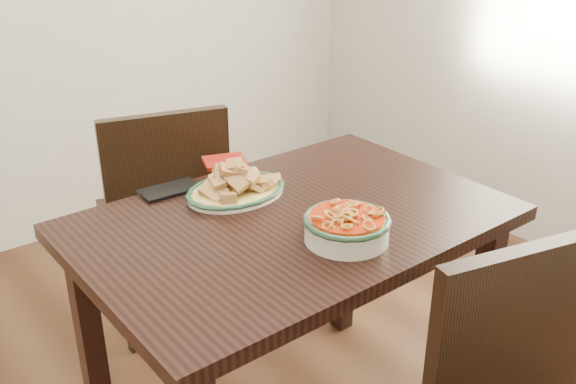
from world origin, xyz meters
TOP-DOWN VIEW (x-y plane):
  - dining_table at (0.11, 0.05)m, footprint 1.11×0.74m
  - chair_far at (0.08, 0.75)m, footprint 0.52×0.52m
  - fish_plate at (0.06, 0.25)m, footprint 0.29×0.23m
  - noodle_bowl at (0.13, -0.13)m, footprint 0.22×0.22m
  - smartphone at (-0.08, 0.38)m, footprint 0.17×0.10m
  - napkin at (0.16, 0.47)m, footprint 0.16×0.15m

SIDE VIEW (x-z plane):
  - chair_far at x=0.08m, z-range 0.05..0.94m
  - dining_table at x=0.11m, z-range 0.27..1.02m
  - smartphone at x=-0.08m, z-range 0.75..0.76m
  - napkin at x=0.16m, z-range 0.75..0.76m
  - noodle_bowl at x=0.13m, z-range 0.75..0.83m
  - fish_plate at x=0.06m, z-range 0.74..0.85m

